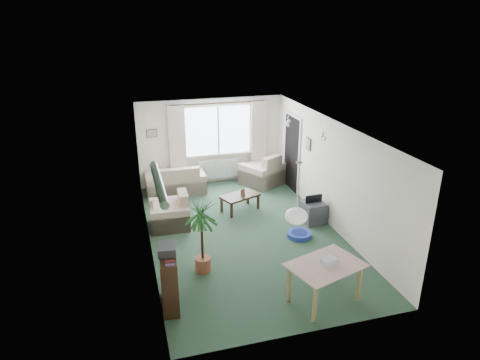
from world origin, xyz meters
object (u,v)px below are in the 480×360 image
object	(u,v)px
armchair_corner	(262,169)
houseplant	(202,236)
armchair_left	(169,210)
sofa	(175,179)
tv_cube	(313,212)
bookshelf	(169,280)
pet_bed	(299,234)
dining_table	(324,283)
coffee_table	(240,203)

from	to	relation	value
armchair_corner	houseplant	world-z (taller)	houseplant
armchair_left	sofa	bearing A→B (deg)	170.27
armchair_left	tv_cube	size ratio (longest dim) A/B	1.68
bookshelf	pet_bed	xyz separation A→B (m)	(2.95, 1.57, -0.42)
armchair_left	dining_table	size ratio (longest dim) A/B	0.82
sofa	pet_bed	world-z (taller)	sofa
tv_cube	bookshelf	bearing A→B (deg)	-152.01
dining_table	armchair_corner	bearing A→B (deg)	82.55
sofa	coffee_table	size ratio (longest dim) A/B	1.70
coffee_table	pet_bed	xyz separation A→B (m)	(0.87, -1.63, -0.15)
coffee_table	dining_table	distance (m)	3.80
armchair_left	pet_bed	world-z (taller)	armchair_left
sofa	pet_bed	bearing A→B (deg)	124.58
sofa	coffee_table	xyz separation A→B (m)	(1.35, -1.58, -0.18)
armchair_left	pet_bed	xyz separation A→B (m)	(2.61, -1.28, -0.34)
sofa	dining_table	bearing A→B (deg)	107.79
dining_table	sofa	bearing A→B (deg)	107.89
coffee_table	tv_cube	xyz separation A→B (m)	(1.45, -1.03, 0.03)
armchair_corner	tv_cube	bearing A→B (deg)	69.46
armchair_corner	bookshelf	size ratio (longest dim) A/B	1.04
sofa	armchair_left	world-z (taller)	armchair_left
houseplant	pet_bed	distance (m)	2.46
sofa	dining_table	xyz separation A→B (m)	(1.73, -5.35, -0.05)
armchair_corner	coffee_table	size ratio (longest dim) A/B	1.09
bookshelf	tv_cube	world-z (taller)	bookshelf
armchair_left	pet_bed	distance (m)	2.93
armchair_corner	sofa	bearing A→B (deg)	-29.46
houseplant	tv_cube	bearing A→B (deg)	25.10
dining_table	coffee_table	bearing A→B (deg)	95.76
bookshelf	dining_table	world-z (taller)	bookshelf
armchair_left	tv_cube	bearing A→B (deg)	80.04
armchair_corner	bookshelf	bearing A→B (deg)	27.44
dining_table	houseplant	bearing A→B (deg)	141.09
pet_bed	bookshelf	bearing A→B (deg)	-152.04
coffee_table	pet_bed	size ratio (longest dim) A/B	1.75
houseplant	pet_bed	bearing A→B (deg)	17.92
houseplant	tv_cube	size ratio (longest dim) A/B	2.79
armchair_corner	armchair_left	distance (m)	3.40
houseplant	sofa	bearing A→B (deg)	89.50
armchair_corner	houseplant	xyz separation A→B (m)	(-2.46, -3.90, 0.29)
armchair_corner	armchair_left	size ratio (longest dim) A/B	1.12
armchair_left	dining_table	distance (m)	4.04
sofa	armchair_corner	bearing A→B (deg)	179.32
coffee_table	sofa	bearing A→B (deg)	130.50
coffee_table	bookshelf	bearing A→B (deg)	-123.14
sofa	bookshelf	world-z (taller)	bookshelf
coffee_table	dining_table	world-z (taller)	dining_table
bookshelf	sofa	bearing A→B (deg)	85.74
tv_cube	coffee_table	bearing A→B (deg)	141.31
pet_bed	tv_cube	bearing A→B (deg)	45.72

